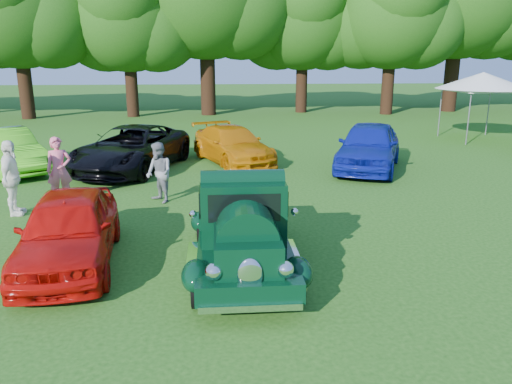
{
  "coord_description": "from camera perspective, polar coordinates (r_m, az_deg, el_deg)",
  "views": [
    {
      "loc": [
        -0.1,
        -8.4,
        3.69
      ],
      "look_at": [
        0.65,
        1.03,
        1.1
      ],
      "focal_mm": 35.0,
      "sensor_mm": 36.0,
      "label": 1
    }
  ],
  "objects": [
    {
      "name": "ground",
      "position": [
        9.17,
        -3.6,
        -8.44
      ],
      "size": [
        120.0,
        120.0,
        0.0
      ],
      "primitive_type": "plane",
      "color": "#1B4A11",
      "rests_on": "ground"
    },
    {
      "name": "hero_pickup",
      "position": [
        8.88,
        -1.57,
        -4.19
      ],
      "size": [
        2.0,
        4.29,
        1.68
      ],
      "color": "black",
      "rests_on": "ground"
    },
    {
      "name": "red_convertible",
      "position": [
        9.62,
        -20.6,
        -4.01
      ],
      "size": [
        2.01,
        4.08,
        1.34
      ],
      "primitive_type": "imported",
      "rotation": [
        0.0,
        0.0,
        0.11
      ],
      "color": "#B50C07",
      "rests_on": "ground"
    },
    {
      "name": "back_car_lime",
      "position": [
        18.19,
        -26.59,
        4.24
      ],
      "size": [
        3.71,
        4.3,
        1.4
      ],
      "primitive_type": "imported",
      "rotation": [
        0.0,
        0.0,
        0.63
      ],
      "color": "#49C019",
      "rests_on": "ground"
    },
    {
      "name": "back_car_black",
      "position": [
        17.06,
        -14.03,
        4.85
      ],
      "size": [
        3.88,
        5.69,
        1.45
      ],
      "primitive_type": "imported",
      "rotation": [
        0.0,
        0.0,
        -0.31
      ],
      "color": "black",
      "rests_on": "ground"
    },
    {
      "name": "back_car_orange",
      "position": [
        17.73,
        -2.71,
        5.39
      ],
      "size": [
        3.28,
        4.74,
        1.27
      ],
      "primitive_type": "imported",
      "rotation": [
        0.0,
        0.0,
        0.38
      ],
      "color": "#BD6B06",
      "rests_on": "ground"
    },
    {
      "name": "back_car_blue",
      "position": [
        17.09,
        12.77,
        5.16
      ],
      "size": [
        3.51,
        4.97,
        1.57
      ],
      "primitive_type": "imported",
      "rotation": [
        0.0,
        0.0,
        -0.4
      ],
      "color": "#0D1993",
      "rests_on": "ground"
    },
    {
      "name": "spectator_pink",
      "position": [
        13.77,
        -21.57,
        2.36
      ],
      "size": [
        0.73,
        0.61,
        1.71
      ],
      "primitive_type": "imported",
      "rotation": [
        0.0,
        0.0,
        0.37
      ],
      "color": "#E05C7B",
      "rests_on": "ground"
    },
    {
      "name": "spectator_grey",
      "position": [
        13.05,
        -11.01,
        2.17
      ],
      "size": [
        0.93,
        0.96,
        1.57
      ],
      "primitive_type": "imported",
      "rotation": [
        0.0,
        0.0,
        -0.95
      ],
      "color": "gray",
      "rests_on": "ground"
    },
    {
      "name": "spectator_white",
      "position": [
        13.07,
        -26.17,
        1.42
      ],
      "size": [
        0.54,
        1.1,
        1.81
      ],
      "primitive_type": "imported",
      "rotation": [
        0.0,
        0.0,
        1.67
      ],
      "color": "white",
      "rests_on": "ground"
    },
    {
      "name": "canopy_tent",
      "position": [
        24.68,
        24.5,
        11.45
      ],
      "size": [
        4.23,
        4.23,
        2.99
      ],
      "rotation": [
        0.0,
        0.0,
        0.06
      ],
      "color": "silver",
      "rests_on": "ground"
    },
    {
      "name": "tree_line",
      "position": [
        32.85,
        -2.22,
        21.03
      ],
      "size": [
        63.43,
        10.42,
        12.04
      ],
      "color": "black",
      "rests_on": "ground"
    }
  ]
}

